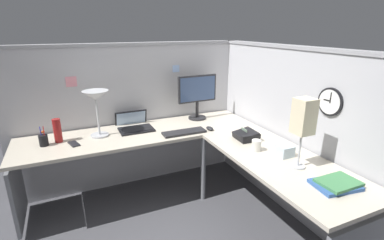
{
  "coord_description": "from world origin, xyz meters",
  "views": [
    {
      "loc": [
        -1.02,
        -2.18,
        1.74
      ],
      "look_at": [
        0.03,
        0.14,
        0.9
      ],
      "focal_mm": 26.69,
      "sensor_mm": 36.0,
      "label": 1
    }
  ],
  "objects_px": {
    "laptop": "(134,125)",
    "thermos_flask": "(57,131)",
    "monitor": "(197,94)",
    "pen_cup": "(44,140)",
    "desk_lamp_paper": "(304,118)",
    "office_phone": "(246,136)",
    "tissue_box": "(284,151)",
    "cell_phone": "(74,144)",
    "wall_clock": "(331,102)",
    "computer_mouse": "(210,128)",
    "desk_lamp_dome": "(96,99)",
    "book_stack": "(336,184)",
    "coffee_mug": "(256,145)",
    "keyboard": "(184,132)"
  },
  "relations": [
    {
      "from": "book_stack",
      "to": "wall_clock",
      "type": "distance_m",
      "value": 0.65
    },
    {
      "from": "thermos_flask",
      "to": "tissue_box",
      "type": "distance_m",
      "value": 2.0
    },
    {
      "from": "monitor",
      "to": "laptop",
      "type": "height_order",
      "value": "monitor"
    },
    {
      "from": "laptop",
      "to": "thermos_flask",
      "type": "distance_m",
      "value": 0.73
    },
    {
      "from": "computer_mouse",
      "to": "book_stack",
      "type": "bearing_deg",
      "value": -79.01
    },
    {
      "from": "computer_mouse",
      "to": "tissue_box",
      "type": "xyz_separation_m",
      "value": [
        0.27,
        -0.8,
        0.03
      ]
    },
    {
      "from": "cell_phone",
      "to": "thermos_flask",
      "type": "bearing_deg",
      "value": 119.27
    },
    {
      "from": "desk_lamp_dome",
      "to": "pen_cup",
      "type": "bearing_deg",
      "value": -174.68
    },
    {
      "from": "thermos_flask",
      "to": "office_phone",
      "type": "height_order",
      "value": "thermos_flask"
    },
    {
      "from": "cell_phone",
      "to": "laptop",
      "type": "bearing_deg",
      "value": 4.65
    },
    {
      "from": "desk_lamp_dome",
      "to": "wall_clock",
      "type": "distance_m",
      "value": 2.01
    },
    {
      "from": "thermos_flask",
      "to": "tissue_box",
      "type": "relative_size",
      "value": 1.83
    },
    {
      "from": "desk_lamp_paper",
      "to": "wall_clock",
      "type": "bearing_deg",
      "value": 10.29
    },
    {
      "from": "monitor",
      "to": "office_phone",
      "type": "height_order",
      "value": "monitor"
    },
    {
      "from": "monitor",
      "to": "cell_phone",
      "type": "relative_size",
      "value": 3.47
    },
    {
      "from": "desk_lamp_paper",
      "to": "tissue_box",
      "type": "height_order",
      "value": "desk_lamp_paper"
    },
    {
      "from": "keyboard",
      "to": "desk_lamp_dome",
      "type": "xyz_separation_m",
      "value": [
        -0.77,
        0.27,
        0.35
      ]
    },
    {
      "from": "computer_mouse",
      "to": "thermos_flask",
      "type": "bearing_deg",
      "value": 168.53
    },
    {
      "from": "laptop",
      "to": "thermos_flask",
      "type": "relative_size",
      "value": 1.73
    },
    {
      "from": "computer_mouse",
      "to": "office_phone",
      "type": "distance_m",
      "value": 0.42
    },
    {
      "from": "computer_mouse",
      "to": "cell_phone",
      "type": "relative_size",
      "value": 0.72
    },
    {
      "from": "keyboard",
      "to": "book_stack",
      "type": "distance_m",
      "value": 1.43
    },
    {
      "from": "pen_cup",
      "to": "cell_phone",
      "type": "distance_m",
      "value": 0.26
    },
    {
      "from": "monitor",
      "to": "desk_lamp_paper",
      "type": "relative_size",
      "value": 0.94
    },
    {
      "from": "office_phone",
      "to": "computer_mouse",
      "type": "bearing_deg",
      "value": 117.13
    },
    {
      "from": "desk_lamp_dome",
      "to": "thermos_flask",
      "type": "distance_m",
      "value": 0.44
    },
    {
      "from": "computer_mouse",
      "to": "coffee_mug",
      "type": "distance_m",
      "value": 0.63
    },
    {
      "from": "laptop",
      "to": "office_phone",
      "type": "xyz_separation_m",
      "value": [
        0.88,
        -0.77,
        0.01
      ]
    },
    {
      "from": "cell_phone",
      "to": "wall_clock",
      "type": "bearing_deg",
      "value": -47.06
    },
    {
      "from": "desk_lamp_paper",
      "to": "pen_cup",
      "type": "bearing_deg",
      "value": 144.86
    },
    {
      "from": "tissue_box",
      "to": "coffee_mug",
      "type": "bearing_deg",
      "value": 129.41
    },
    {
      "from": "office_phone",
      "to": "cell_phone",
      "type": "bearing_deg",
      "value": 160.01
    },
    {
      "from": "monitor",
      "to": "keyboard",
      "type": "distance_m",
      "value": 0.57
    },
    {
      "from": "cell_phone",
      "to": "wall_clock",
      "type": "xyz_separation_m",
      "value": [
        1.83,
        -1.1,
        0.45
      ]
    },
    {
      "from": "office_phone",
      "to": "book_stack",
      "type": "height_order",
      "value": "office_phone"
    },
    {
      "from": "thermos_flask",
      "to": "pen_cup",
      "type": "bearing_deg",
      "value": -161.02
    },
    {
      "from": "pen_cup",
      "to": "coffee_mug",
      "type": "distance_m",
      "value": 1.86
    },
    {
      "from": "pen_cup",
      "to": "thermos_flask",
      "type": "xyz_separation_m",
      "value": [
        0.12,
        0.04,
        0.06
      ]
    },
    {
      "from": "laptop",
      "to": "wall_clock",
      "type": "relative_size",
      "value": 1.73
    },
    {
      "from": "office_phone",
      "to": "desk_lamp_paper",
      "type": "height_order",
      "value": "desk_lamp_paper"
    },
    {
      "from": "monitor",
      "to": "keyboard",
      "type": "xyz_separation_m",
      "value": [
        -0.32,
        -0.38,
        -0.28
      ]
    },
    {
      "from": "office_phone",
      "to": "tissue_box",
      "type": "bearing_deg",
      "value": -79.73
    },
    {
      "from": "desk_lamp_paper",
      "to": "cell_phone",
      "type": "bearing_deg",
      "value": 142.61
    },
    {
      "from": "computer_mouse",
      "to": "cell_phone",
      "type": "xyz_separation_m",
      "value": [
        -1.29,
        0.17,
        -0.01
      ]
    },
    {
      "from": "office_phone",
      "to": "desk_lamp_paper",
      "type": "relative_size",
      "value": 0.41
    },
    {
      "from": "office_phone",
      "to": "tissue_box",
      "type": "distance_m",
      "value": 0.43
    },
    {
      "from": "book_stack",
      "to": "coffee_mug",
      "type": "relative_size",
      "value": 3.19
    },
    {
      "from": "cell_phone",
      "to": "book_stack",
      "type": "bearing_deg",
      "value": -59.89
    },
    {
      "from": "book_stack",
      "to": "tissue_box",
      "type": "distance_m",
      "value": 0.52
    },
    {
      "from": "monitor",
      "to": "pen_cup",
      "type": "xyz_separation_m",
      "value": [
        -1.57,
        -0.15,
        -0.24
      ]
    }
  ]
}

